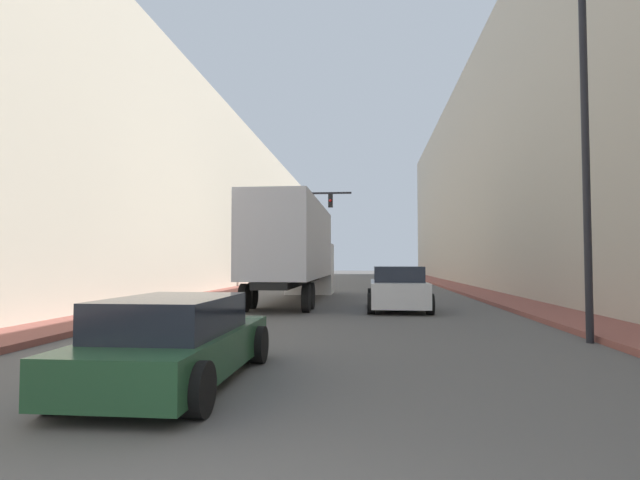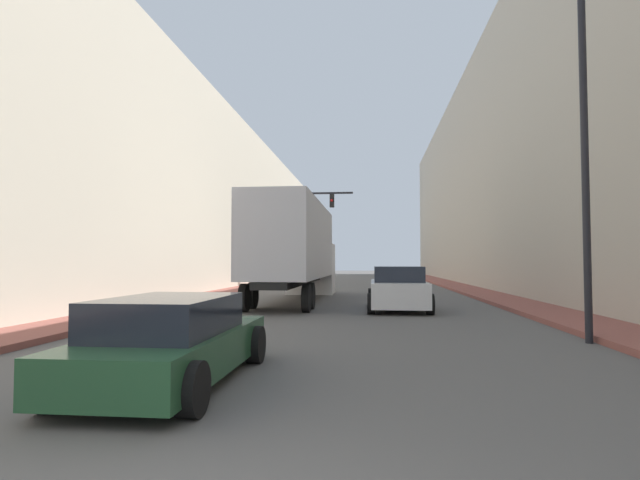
{
  "view_description": "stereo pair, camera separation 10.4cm",
  "coord_description": "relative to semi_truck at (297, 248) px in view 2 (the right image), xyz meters",
  "views": [
    {
      "loc": [
        1.01,
        -2.45,
        1.76
      ],
      "look_at": [
        -0.69,
        14.64,
        2.52
      ],
      "focal_mm": 28.0,
      "sensor_mm": 36.0,
      "label": 1
    },
    {
      "loc": [
        1.11,
        -2.44,
        1.76
      ],
      "look_at": [
        -0.69,
        14.64,
        2.52
      ],
      "focal_mm": 28.0,
      "sensor_mm": 36.0,
      "label": 2
    }
  ],
  "objects": [
    {
      "name": "sidewalk_right",
      "position": [
        9.22,
        10.22,
        -2.32
      ],
      "size": [
        2.01,
        80.0,
        0.15
      ],
      "color": "brown",
      "rests_on": "ground"
    },
    {
      "name": "sidewalk_left",
      "position": [
        -4.65,
        10.22,
        -2.32
      ],
      "size": [
        2.01,
        80.0,
        0.15
      ],
      "color": "brown",
      "rests_on": "ground"
    },
    {
      "name": "building_right",
      "position": [
        13.23,
        10.22,
        5.56
      ],
      "size": [
        6.0,
        80.0,
        15.9
      ],
      "color": "#BCB29E",
      "rests_on": "ground"
    },
    {
      "name": "building_left",
      "position": [
        -8.66,
        10.22,
        3.53
      ],
      "size": [
        6.0,
        80.0,
        11.84
      ],
      "color": "#BCB29E",
      "rests_on": "ground"
    },
    {
      "name": "semi_truck",
      "position": [
        0.0,
        0.0,
        0.0
      ],
      "size": [
        2.51,
        12.63,
        4.25
      ],
      "color": "silver",
      "rests_on": "ground"
    },
    {
      "name": "sedan_car",
      "position": [
        0.5,
        -15.17,
        -1.79
      ],
      "size": [
        1.96,
        4.37,
        1.26
      ],
      "color": "#234C2D",
      "rests_on": "ground"
    },
    {
      "name": "suv_car",
      "position": [
        4.32,
        -3.61,
        -1.63
      ],
      "size": [
        2.21,
        4.57,
        1.6
      ],
      "color": "silver",
      "rests_on": "ground"
    },
    {
      "name": "traffic_signal_gantry",
      "position": [
        -2.02,
        10.83,
        2.34
      ],
      "size": [
        5.72,
        0.35,
        6.67
      ],
      "color": "black",
      "rests_on": "ground"
    },
    {
      "name": "street_lamp",
      "position": [
        8.07,
        -10.79,
        2.74
      ],
      "size": [
        0.44,
        0.44,
        8.22
      ],
      "color": "black",
      "rests_on": "ground"
    }
  ]
}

